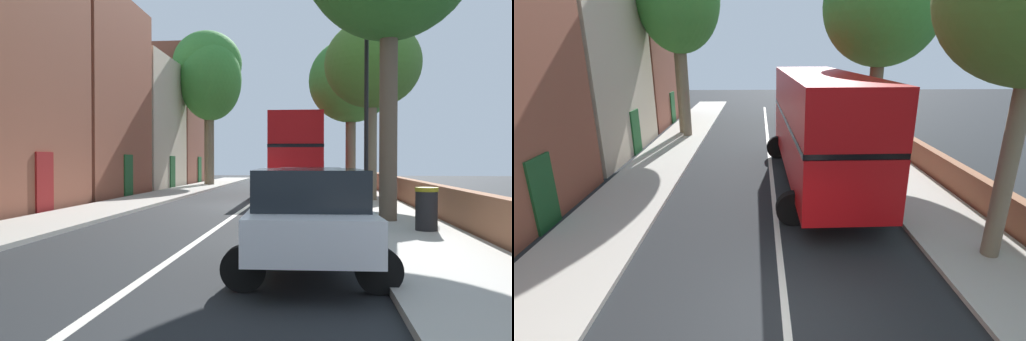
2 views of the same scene
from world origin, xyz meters
The scene contains 6 objects.
ground_plane centered at (0.00, 0.00, 0.00)m, with size 84.00×84.00×0.00m, color black.
road_centre_line centered at (0.00, 0.00, 0.00)m, with size 0.16×54.00×0.01m, color silver.
sidewalk_left centered at (-4.90, 0.00, 0.06)m, with size 2.60×60.00×0.12m, color #B2ADA3.
double_decker_bus centered at (1.70, 7.51, 2.35)m, with size 3.68×10.25×4.06m.
parked_car_silver_right_3 centered at (2.50, 19.63, 0.98)m, with size 2.53×4.57×1.73m.
street_tree_right_1 centered at (4.80, 11.11, 6.55)m, with size 5.06×5.06×9.00m.
Camera 2 is at (-0.47, -5.55, 4.82)m, focal length 25.53 mm.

